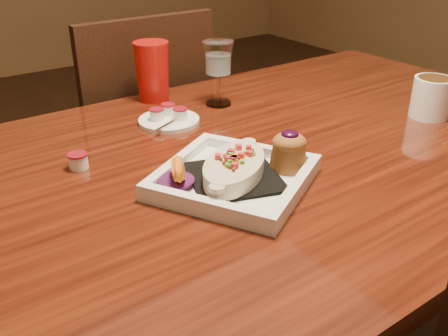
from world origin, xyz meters
TOP-DOWN VIEW (x-y plane):
  - table at (0.00, 0.00)m, footprint 1.50×0.90m
  - chair_far at (-0.00, 0.63)m, footprint 0.42×0.42m
  - plate at (-0.14, -0.08)m, footprint 0.32×0.32m
  - coffee_mug at (0.41, -0.08)m, footprint 0.12×0.09m
  - goblet at (0.06, 0.27)m, footprint 0.07×0.07m
  - saucer at (-0.10, 0.23)m, footprint 0.14×0.14m
  - creamer_loose at (-0.35, 0.14)m, footprint 0.04×0.04m
  - red_tumbler at (-0.05, 0.39)m, footprint 0.09×0.09m

SIDE VIEW (x-z plane):
  - chair_far at x=0.00m, z-range 0.04..0.97m
  - table at x=0.00m, z-range 0.28..1.03m
  - saucer at x=-0.10m, z-range 0.71..0.81m
  - creamer_loose at x=-0.35m, z-range 0.75..0.78m
  - plate at x=-0.14m, z-range 0.73..0.82m
  - coffee_mug at x=0.41m, z-range 0.75..0.85m
  - red_tumbler at x=-0.05m, z-range 0.75..0.89m
  - goblet at x=0.06m, z-range 0.78..0.93m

